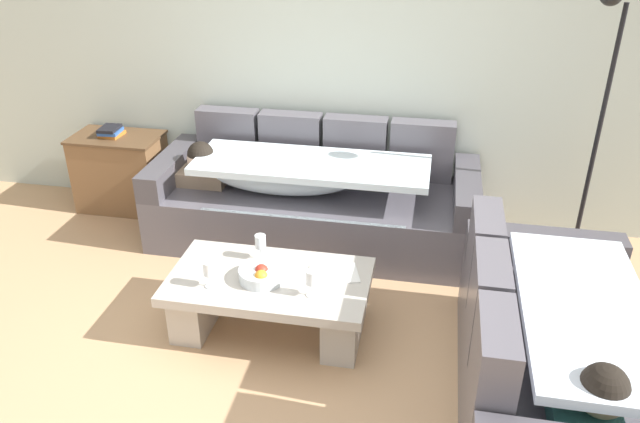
{
  "coord_description": "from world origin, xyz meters",
  "views": [
    {
      "loc": [
        0.83,
        -2.55,
        2.46
      ],
      "look_at": [
        0.14,
        1.03,
        0.55
      ],
      "focal_mm": 35.21,
      "sensor_mm": 36.0,
      "label": 1
    }
  ],
  "objects_px": {
    "couch_along_wall": "(309,199)",
    "wine_glass_near_right": "(312,278)",
    "fruit_bowl": "(262,274)",
    "book_stack_on_cabinet": "(111,131)",
    "open_magazine": "(335,274)",
    "wine_glass_near_left": "(209,270)",
    "wine_glass_far_back": "(260,242)",
    "couch_near_window": "(554,361)",
    "coffee_table": "(270,297)",
    "floor_lamp": "(595,115)",
    "side_cabinet": "(121,172)"
  },
  "relations": [
    {
      "from": "coffee_table",
      "to": "wine_glass_far_back",
      "type": "bearing_deg",
      "value": 117.88
    },
    {
      "from": "couch_near_window",
      "to": "floor_lamp",
      "type": "distance_m",
      "value": 1.8
    },
    {
      "from": "couch_along_wall",
      "to": "couch_near_window",
      "type": "xyz_separation_m",
      "value": [
        1.58,
        -1.56,
        0.0
      ]
    },
    {
      "from": "couch_along_wall",
      "to": "couch_near_window",
      "type": "height_order",
      "value": "same"
    },
    {
      "from": "coffee_table",
      "to": "wine_glass_near_left",
      "type": "relative_size",
      "value": 7.23
    },
    {
      "from": "coffee_table",
      "to": "wine_glass_near_left",
      "type": "height_order",
      "value": "wine_glass_near_left"
    },
    {
      "from": "wine_glass_near_left",
      "to": "floor_lamp",
      "type": "relative_size",
      "value": 0.09
    },
    {
      "from": "couch_near_window",
      "to": "side_cabinet",
      "type": "bearing_deg",
      "value": 61.17
    },
    {
      "from": "coffee_table",
      "to": "wine_glass_near_left",
      "type": "distance_m",
      "value": 0.43
    },
    {
      "from": "fruit_bowl",
      "to": "floor_lamp",
      "type": "relative_size",
      "value": 0.14
    },
    {
      "from": "open_magazine",
      "to": "floor_lamp",
      "type": "height_order",
      "value": "floor_lamp"
    },
    {
      "from": "coffee_table",
      "to": "fruit_bowl",
      "type": "xyz_separation_m",
      "value": [
        -0.03,
        -0.03,
        0.18
      ]
    },
    {
      "from": "coffee_table",
      "to": "side_cabinet",
      "type": "bearing_deg",
      "value": 140.04
    },
    {
      "from": "fruit_bowl",
      "to": "wine_glass_near_left",
      "type": "relative_size",
      "value": 1.69
    },
    {
      "from": "wine_glass_near_right",
      "to": "floor_lamp",
      "type": "relative_size",
      "value": 0.09
    },
    {
      "from": "couch_near_window",
      "to": "side_cabinet",
      "type": "distance_m",
      "value": 3.69
    },
    {
      "from": "couch_along_wall",
      "to": "book_stack_on_cabinet",
      "type": "bearing_deg",
      "value": 172.53
    },
    {
      "from": "fruit_bowl",
      "to": "book_stack_on_cabinet",
      "type": "height_order",
      "value": "book_stack_on_cabinet"
    },
    {
      "from": "couch_near_window",
      "to": "wine_glass_near_left",
      "type": "bearing_deg",
      "value": 82.84
    },
    {
      "from": "couch_along_wall",
      "to": "coffee_table",
      "type": "bearing_deg",
      "value": -89.97
    },
    {
      "from": "couch_near_window",
      "to": "floor_lamp",
      "type": "relative_size",
      "value": 0.92
    },
    {
      "from": "couch_near_window",
      "to": "side_cabinet",
      "type": "relative_size",
      "value": 2.5
    },
    {
      "from": "couch_along_wall",
      "to": "couch_near_window",
      "type": "relative_size",
      "value": 1.34
    },
    {
      "from": "couch_near_window",
      "to": "open_magazine",
      "type": "distance_m",
      "value": 1.3
    },
    {
      "from": "coffee_table",
      "to": "side_cabinet",
      "type": "xyz_separation_m",
      "value": [
        -1.65,
        1.39,
        0.08
      ]
    },
    {
      "from": "wine_glass_near_left",
      "to": "book_stack_on_cabinet",
      "type": "xyz_separation_m",
      "value": [
        -1.38,
        1.54,
        0.18
      ]
    },
    {
      "from": "wine_glass_near_left",
      "to": "book_stack_on_cabinet",
      "type": "bearing_deg",
      "value": 131.84
    },
    {
      "from": "fruit_bowl",
      "to": "book_stack_on_cabinet",
      "type": "relative_size",
      "value": 1.39
    },
    {
      "from": "wine_glass_far_back",
      "to": "open_magazine",
      "type": "distance_m",
      "value": 0.5
    },
    {
      "from": "book_stack_on_cabinet",
      "to": "floor_lamp",
      "type": "relative_size",
      "value": 0.1
    },
    {
      "from": "open_magazine",
      "to": "fruit_bowl",
      "type": "bearing_deg",
      "value": -179.71
    },
    {
      "from": "couch_near_window",
      "to": "side_cabinet",
      "type": "height_order",
      "value": "couch_near_window"
    },
    {
      "from": "fruit_bowl",
      "to": "side_cabinet",
      "type": "height_order",
      "value": "side_cabinet"
    },
    {
      "from": "book_stack_on_cabinet",
      "to": "wine_glass_near_right",
      "type": "bearing_deg",
      "value": -37.52
    },
    {
      "from": "couch_along_wall",
      "to": "wine_glass_near_right",
      "type": "relative_size",
      "value": 14.57
    },
    {
      "from": "couch_along_wall",
      "to": "open_magazine",
      "type": "xyz_separation_m",
      "value": [
        0.38,
        -1.06,
        0.06
      ]
    },
    {
      "from": "coffee_table",
      "to": "wine_glass_near_left",
      "type": "xyz_separation_m",
      "value": [
        -0.31,
        -0.16,
        0.26
      ]
    },
    {
      "from": "fruit_bowl",
      "to": "wine_glass_far_back",
      "type": "bearing_deg",
      "value": 107.35
    },
    {
      "from": "wine_glass_near_left",
      "to": "wine_glass_near_right",
      "type": "distance_m",
      "value": 0.6
    },
    {
      "from": "couch_near_window",
      "to": "fruit_bowl",
      "type": "xyz_separation_m",
      "value": [
        -1.61,
        0.36,
        0.08
      ]
    },
    {
      "from": "open_magazine",
      "to": "wine_glass_far_back",
      "type": "bearing_deg",
      "value": 151.48
    },
    {
      "from": "couch_along_wall",
      "to": "open_magazine",
      "type": "relative_size",
      "value": 8.64
    },
    {
      "from": "couch_near_window",
      "to": "wine_glass_far_back",
      "type": "bearing_deg",
      "value": 70.7
    },
    {
      "from": "fruit_bowl",
      "to": "floor_lamp",
      "type": "bearing_deg",
      "value": 32.05
    },
    {
      "from": "wine_glass_near_right",
      "to": "floor_lamp",
      "type": "xyz_separation_m",
      "value": [
        1.63,
        1.33,
        0.62
      ]
    },
    {
      "from": "couch_along_wall",
      "to": "wine_glass_near_left",
      "type": "bearing_deg",
      "value": -103.16
    },
    {
      "from": "open_magazine",
      "to": "book_stack_on_cabinet",
      "type": "xyz_separation_m",
      "value": [
        -2.07,
        1.28,
        0.29
      ]
    },
    {
      "from": "book_stack_on_cabinet",
      "to": "wine_glass_near_left",
      "type": "bearing_deg",
      "value": -48.16
    },
    {
      "from": "side_cabinet",
      "to": "coffee_table",
      "type": "bearing_deg",
      "value": -39.96
    },
    {
      "from": "coffee_table",
      "to": "book_stack_on_cabinet",
      "type": "relative_size",
      "value": 5.97
    }
  ]
}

